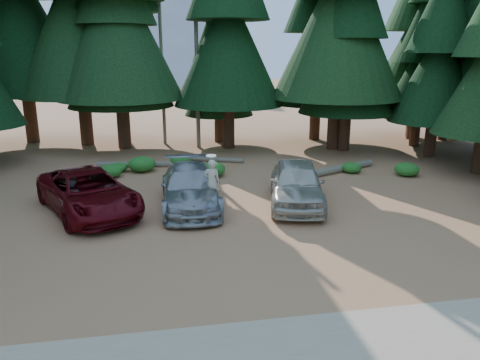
# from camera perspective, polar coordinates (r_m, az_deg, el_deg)

# --- Properties ---
(ground) EXTENTS (160.00, 160.00, 0.00)m
(ground) POSITION_cam_1_polar(r_m,az_deg,el_deg) (14.93, -2.86, -7.20)
(ground) COLOR #B6724D
(ground) RESTS_ON ground
(forest_belt_north) EXTENTS (36.00, 7.00, 22.00)m
(forest_belt_north) POSITION_cam_1_polar(r_m,az_deg,el_deg) (29.28, -6.69, 4.12)
(forest_belt_north) COLOR black
(forest_belt_north) RESTS_ON ground
(snag_front) EXTENTS (0.24, 0.24, 12.00)m
(snag_front) POSITION_cam_1_polar(r_m,az_deg,el_deg) (28.26, -5.34, 15.99)
(snag_front) COLOR #675F52
(snag_front) RESTS_ON ground
(snag_back) EXTENTS (0.20, 0.20, 10.00)m
(snag_back) POSITION_cam_1_polar(r_m,az_deg,el_deg) (29.67, -9.52, 13.90)
(snag_back) COLOR #675F52
(snag_back) RESTS_ON ground
(mountain_peak) EXTENTS (48.00, 50.00, 28.00)m
(mountain_peak) POSITION_cam_1_polar(r_m,az_deg,el_deg) (102.12, -11.34, 19.23)
(mountain_peak) COLOR gray
(mountain_peak) RESTS_ON ground
(red_pickup) EXTENTS (4.70, 6.20, 1.56)m
(red_pickup) POSITION_cam_1_polar(r_m,az_deg,el_deg) (17.88, -18.02, -1.41)
(red_pickup) COLOR #5B070F
(red_pickup) RESTS_ON ground
(silver_minivan_center) EXTENTS (2.30, 5.34, 1.53)m
(silver_minivan_center) POSITION_cam_1_polar(r_m,az_deg,el_deg) (17.76, -6.08, -0.89)
(silver_minivan_center) COLOR #A0A3A8
(silver_minivan_center) RESTS_ON ground
(silver_minivan_right) EXTENTS (3.12, 5.28, 1.69)m
(silver_minivan_right) POSITION_cam_1_polar(r_m,az_deg,el_deg) (18.03, 6.91, -0.40)
(silver_minivan_right) COLOR beige
(silver_minivan_right) RESTS_ON ground
(frisbee_player) EXTENTS (0.63, 0.44, 1.81)m
(frisbee_player) POSITION_cam_1_polar(r_m,az_deg,el_deg) (16.86, -3.47, -0.22)
(frisbee_player) COLOR beige
(frisbee_player) RESTS_ON ground
(log_left) EXTENTS (3.96, 0.91, 0.28)m
(log_left) POSITION_cam_1_polar(r_m,az_deg,el_deg) (24.43, -12.56, 1.88)
(log_left) COLOR #675F52
(log_left) RESTS_ON ground
(log_mid) EXTENTS (2.85, 1.35, 0.25)m
(log_mid) POSITION_cam_1_polar(r_m,az_deg,el_deg) (24.99, -2.95, 2.51)
(log_mid) COLOR #675F52
(log_mid) RESTS_ON ground
(log_right) EXTENTS (5.00, 2.59, 0.34)m
(log_right) POSITION_cam_1_polar(r_m,az_deg,el_deg) (23.02, 11.33, 1.20)
(log_right) COLOR #675F52
(log_right) RESTS_ON ground
(shrub_far_left) EXTENTS (1.09, 1.09, 0.60)m
(shrub_far_left) POSITION_cam_1_polar(r_m,az_deg,el_deg) (22.72, -15.50, 1.08)
(shrub_far_left) COLOR #216B20
(shrub_far_left) RESTS_ON ground
(shrub_left) EXTENTS (0.84, 0.84, 0.46)m
(shrub_left) POSITION_cam_1_polar(r_m,az_deg,el_deg) (23.62, -14.57, 1.51)
(shrub_left) COLOR #216B20
(shrub_left) RESTS_ON ground
(shrub_center_left) EXTENTS (1.33, 1.33, 0.73)m
(shrub_center_left) POSITION_cam_1_polar(r_m,az_deg,el_deg) (23.44, -11.89, 1.92)
(shrub_center_left) COLOR #216B20
(shrub_center_left) RESTS_ON ground
(shrub_center_right) EXTENTS (1.06, 1.06, 0.58)m
(shrub_center_right) POSITION_cam_1_polar(r_m,az_deg,el_deg) (24.31, -7.35, 2.43)
(shrub_center_right) COLOR #216B20
(shrub_center_right) RESTS_ON ground
(shrub_right) EXTENTS (1.24, 1.24, 0.68)m
(shrub_right) POSITION_cam_1_polar(r_m,az_deg,el_deg) (22.13, -3.41, 1.36)
(shrub_right) COLOR #216B20
(shrub_right) RESTS_ON ground
(shrub_far_right) EXTENTS (0.95, 0.95, 0.52)m
(shrub_far_right) POSITION_cam_1_polar(r_m,az_deg,el_deg) (23.35, 13.43, 1.50)
(shrub_far_right) COLOR #216B20
(shrub_far_right) RESTS_ON ground
(shrub_edge_east) EXTENTS (1.14, 1.14, 0.63)m
(shrub_edge_east) POSITION_cam_1_polar(r_m,az_deg,el_deg) (23.53, 19.66, 1.25)
(shrub_edge_east) COLOR #216B20
(shrub_edge_east) RESTS_ON ground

